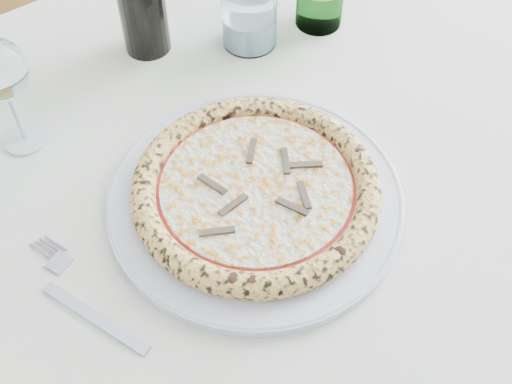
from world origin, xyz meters
The scene contains 6 objects.
dining_table centered at (0.22, -0.06, 0.67)m, with size 1.49×0.88×0.76m.
chair_far centered at (0.29, 0.67, 0.53)m, with size 0.48×0.48×0.93m.
plate centered at (0.22, -0.16, 0.76)m, with size 0.36×0.36×0.02m.
pizza centered at (0.22, -0.16, 0.78)m, with size 0.30×0.30×0.03m.
fork centered at (-0.01, -0.16, 0.76)m, with size 0.06×0.20×0.00m.
tumbler centered at (0.39, 0.09, 0.80)m, with size 0.08×0.08×0.09m.
Camera 1 is at (-0.07, -0.54, 1.37)m, focal length 45.00 mm.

